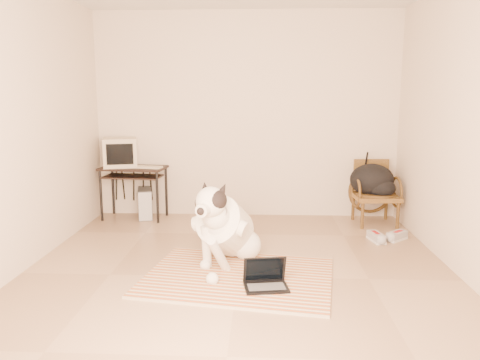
# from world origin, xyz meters

# --- Properties ---
(floor) EXTENTS (4.50, 4.50, 0.00)m
(floor) POSITION_xyz_m (0.00, 0.00, 0.00)
(floor) COLOR #9C7E60
(floor) RESTS_ON ground
(wall_back) EXTENTS (4.50, 0.00, 4.50)m
(wall_back) POSITION_xyz_m (0.00, 2.25, 1.35)
(wall_back) COLOR beige
(wall_back) RESTS_ON floor
(wall_front) EXTENTS (4.50, 0.00, 4.50)m
(wall_front) POSITION_xyz_m (0.00, -2.25, 1.35)
(wall_front) COLOR beige
(wall_front) RESTS_ON floor
(wall_left) EXTENTS (0.00, 4.50, 4.50)m
(wall_left) POSITION_xyz_m (-2.00, 0.00, 1.35)
(wall_left) COLOR beige
(wall_left) RESTS_ON floor
(wall_right) EXTENTS (0.00, 4.50, 4.50)m
(wall_right) POSITION_xyz_m (2.00, 0.00, 1.35)
(wall_right) COLOR beige
(wall_right) RESTS_ON floor
(rug) EXTENTS (1.83, 1.51, 0.02)m
(rug) POSITION_xyz_m (0.01, -0.03, 0.01)
(rug) COLOR #BD5022
(rug) RESTS_ON floor
(dog) EXTENTS (0.66, 1.21, 0.88)m
(dog) POSITION_xyz_m (-0.14, 0.34, 0.35)
(dog) COLOR white
(dog) RESTS_ON rug
(laptop) EXTENTS (0.40, 0.31, 0.25)m
(laptop) POSITION_xyz_m (0.25, -0.26, 0.08)
(laptop) COLOR black
(laptop) RESTS_ON rug
(computer_desk) EXTENTS (0.87, 0.54, 0.69)m
(computer_desk) POSITION_xyz_m (-1.47, 1.98, 0.59)
(computer_desk) COLOR black
(computer_desk) RESTS_ON floor
(crt_monitor) EXTENTS (0.51, 0.50, 0.38)m
(crt_monitor) POSITION_xyz_m (-1.65, 2.01, 0.88)
(crt_monitor) COLOR #B9AD91
(crt_monitor) RESTS_ON computer_desk
(desk_keyboard) EXTENTS (0.40, 0.21, 0.02)m
(desk_keyboard) POSITION_xyz_m (-1.27, 1.90, 0.70)
(desk_keyboard) COLOR #B9AD91
(desk_keyboard) RESTS_ON computer_desk
(pc_tower) EXTENTS (0.27, 0.45, 0.39)m
(pc_tower) POSITION_xyz_m (-1.34, 2.03, 0.20)
(pc_tower) COLOR #4C4C4F
(pc_tower) RESTS_ON floor
(rattan_chair) EXTENTS (0.56, 0.55, 0.80)m
(rattan_chair) POSITION_xyz_m (1.65, 1.89, 0.40)
(rattan_chair) COLOR brown
(rattan_chair) RESTS_ON floor
(backpack) EXTENTS (0.55, 0.48, 0.41)m
(backpack) POSITION_xyz_m (1.62, 1.85, 0.55)
(backpack) COLOR black
(backpack) RESTS_ON rattan_chair
(sneaker_left) EXTENTS (0.17, 0.30, 0.10)m
(sneaker_left) POSITION_xyz_m (1.50, 1.12, 0.04)
(sneaker_left) COLOR silver
(sneaker_left) RESTS_ON floor
(sneaker_right) EXTENTS (0.29, 0.28, 0.10)m
(sneaker_right) POSITION_xyz_m (1.75, 1.17, 0.04)
(sneaker_right) COLOR silver
(sneaker_right) RESTS_ON floor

